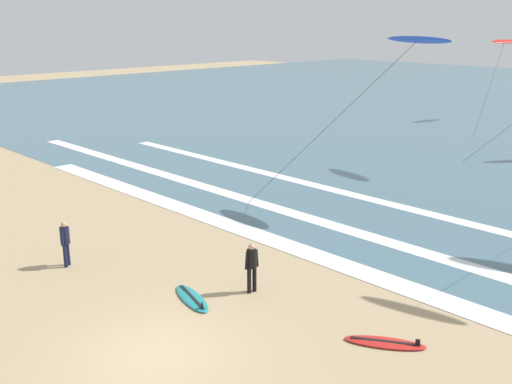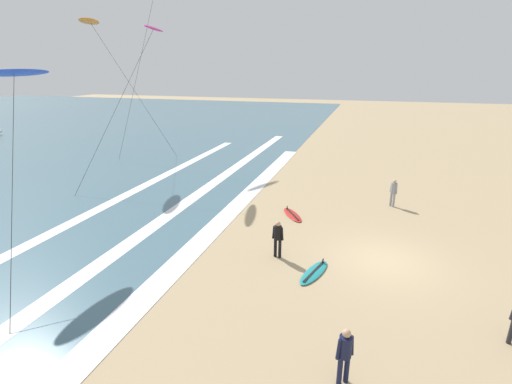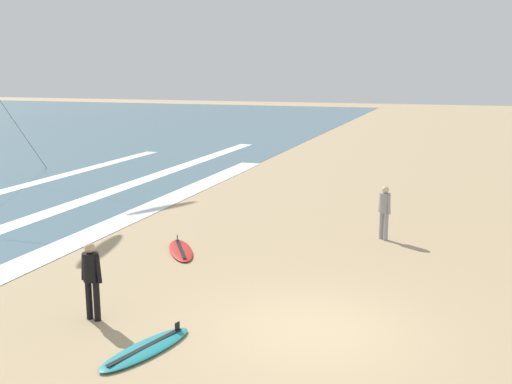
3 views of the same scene
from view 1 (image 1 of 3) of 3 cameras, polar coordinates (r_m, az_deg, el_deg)
ground_plane at (r=15.94m, az=-9.49°, el=-14.90°), size 160.00×160.00×0.00m
wave_foam_shoreline at (r=21.26m, az=7.36°, el=-6.58°), size 39.93×1.08×0.01m
wave_foam_mid_break at (r=23.46m, az=12.24°, el=-4.61°), size 54.98×0.83×0.01m
wave_foam_outer_break at (r=27.01m, az=16.80°, el=-2.19°), size 44.73×0.75×0.01m
surfer_left_far at (r=18.55m, az=-0.40°, el=-6.74°), size 0.32×0.52×1.60m
surfer_foreground_main at (r=21.45m, az=-17.57°, el=-4.31°), size 0.38×0.46×1.60m
surfboard_near_water at (r=16.50m, az=12.08°, el=-13.73°), size 2.09×1.63×0.25m
surfboard_right_spare at (r=18.55m, az=-6.08°, el=-9.93°), size 2.18×1.17×0.25m
kite_blue_high_left at (r=26.41m, az=15.01°, el=13.64°), size 7.29×4.89×7.54m
kite_red_far_left at (r=54.69m, az=22.42°, el=12.97°), size 3.05×10.41×6.60m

